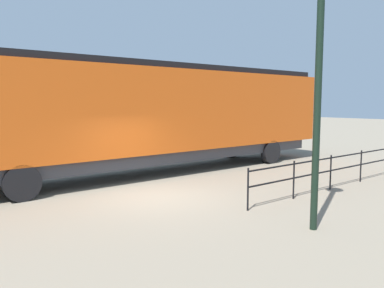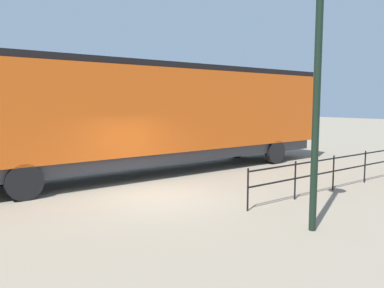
% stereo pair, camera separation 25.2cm
% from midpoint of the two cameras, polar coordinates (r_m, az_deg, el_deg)
% --- Properties ---
extents(ground_plane, '(120.00, 120.00, 0.00)m').
position_cam_midpoint_polar(ground_plane, '(12.01, -4.53, -7.80)').
color(ground_plane, gray).
extents(locomotive, '(2.90, 17.57, 4.41)m').
position_cam_midpoint_polar(locomotive, '(16.10, -2.48, 4.59)').
color(locomotive, '#D15114').
rests_on(locomotive, ground_plane).
extents(lamp_post, '(0.57, 0.57, 7.00)m').
position_cam_midpoint_polar(lamp_post, '(9.25, 19.16, 19.35)').
color(lamp_post, black).
rests_on(lamp_post, ground_plane).
extents(platform_fence, '(0.05, 10.07, 1.16)m').
position_cam_midpoint_polar(platform_fence, '(14.44, 22.76, -2.83)').
color(platform_fence, black).
rests_on(platform_fence, ground_plane).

